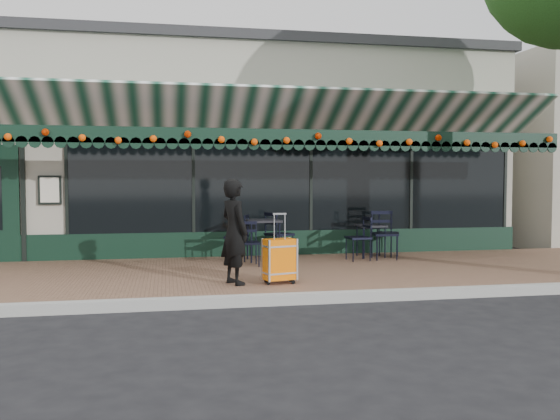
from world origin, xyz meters
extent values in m
plane|color=black|center=(0.00, 0.00, 0.00)|extent=(80.00, 80.00, 0.00)
cube|color=brown|center=(0.00, 2.00, 0.07)|extent=(18.00, 4.00, 0.15)
cube|color=#9E9E99|center=(0.00, -0.08, 0.07)|extent=(18.00, 0.16, 0.15)
cube|color=#A39D8E|center=(0.00, 8.00, 2.25)|extent=(12.00, 8.00, 4.50)
cube|color=black|center=(1.20, 3.98, 1.65)|extent=(9.20, 0.04, 2.00)
cube|color=silver|center=(-3.70, 3.94, 1.50)|extent=(0.42, 0.04, 0.55)
cube|color=black|center=(0.00, 2.52, 2.46)|extent=(12.00, 0.03, 0.28)
cylinder|color=orange|center=(0.00, 2.46, 2.44)|extent=(11.60, 0.12, 0.12)
imported|color=black|center=(-0.55, 0.79, 0.93)|extent=(0.57, 0.67, 1.56)
cube|color=orange|center=(0.12, 0.72, 0.51)|extent=(0.51, 0.36, 0.61)
cube|color=black|center=(0.12, 0.72, 0.18)|extent=(0.51, 0.36, 0.06)
cube|color=silver|center=(0.12, 0.72, 1.00)|extent=(0.20, 0.08, 0.37)
cube|color=black|center=(2.48, 3.33, 0.78)|extent=(0.52, 0.52, 0.03)
cylinder|color=black|center=(2.26, 3.11, 0.45)|extent=(0.03, 0.03, 0.61)
cylinder|color=black|center=(2.70, 3.11, 0.45)|extent=(0.03, 0.03, 0.61)
cylinder|color=black|center=(2.26, 3.54, 0.45)|extent=(0.03, 0.03, 0.61)
cylinder|color=black|center=(2.70, 3.54, 0.45)|extent=(0.03, 0.03, 0.61)
cube|color=black|center=(0.28, 3.20, 0.91)|extent=(0.64, 0.64, 0.04)
cylinder|color=black|center=(0.01, 2.94, 0.52)|extent=(0.03, 0.03, 0.74)
cylinder|color=black|center=(0.54, 2.94, 0.52)|extent=(0.03, 0.03, 0.74)
cylinder|color=black|center=(0.01, 3.47, 0.52)|extent=(0.03, 0.03, 0.74)
cylinder|color=black|center=(0.54, 3.47, 0.52)|extent=(0.03, 0.03, 0.74)
camera|label=1|loc=(-1.54, -7.89, 1.71)|focal=38.00mm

